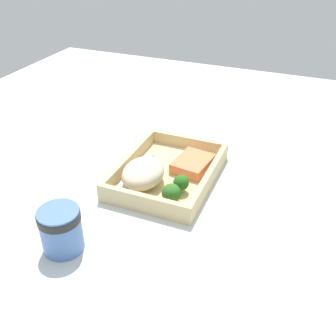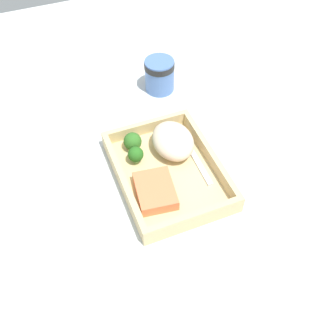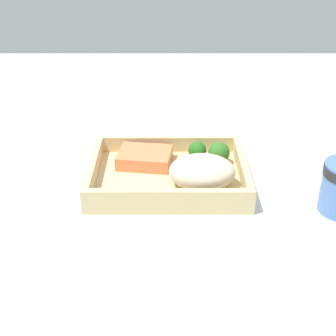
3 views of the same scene
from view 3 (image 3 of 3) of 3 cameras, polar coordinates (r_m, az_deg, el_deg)
The scene contains 9 objects.
ground_plane at distance 81.42cm, azimuth 0.00°, elevation -2.27°, with size 160.00×160.00×2.00cm, color silver.
takeout_tray at distance 80.59cm, azimuth 0.00°, elevation -1.30°, with size 26.66×19.96×1.20cm, color #D1B882.
tray_rim at distance 79.56cm, azimuth 0.00°, elevation -0.02°, with size 26.66×19.96×2.93cm.
salmon_fillet at distance 83.58cm, azimuth -2.85°, elevation 1.28°, with size 9.26×7.16×2.40cm, color #ED784B.
mashed_potatoes at distance 76.25cm, azimuth 4.17°, elevation -0.47°, with size 10.91×8.40×5.35cm, color beige.
broccoli_floret_1 at distance 83.77cm, azimuth 3.60°, elevation 2.09°, with size 3.25×3.25×3.90cm.
broccoli_floret_2 at distance 83.61cm, azimuth 6.23°, elevation 1.80°, with size 3.85×3.85×4.04cm.
fork at distance 74.47cm, azimuth 2.53°, elevation -3.42°, with size 15.83×2.26×0.44cm.
receipt_slip at distance 59.79cm, azimuth -0.34°, elevation -14.73°, with size 8.91×15.31×0.24cm, color white.
Camera 3 is at (0.14, -69.29, 41.75)cm, focal length 50.00 mm.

